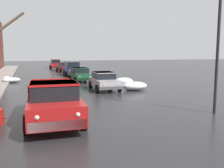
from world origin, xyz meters
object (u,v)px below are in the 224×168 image
Objects in this scene: suv_red_at_far_intersection at (55,64)px; street_lamp_post at (218,38)px; sedan_maroon_queued_behind_truck at (64,67)px; fire_hydrant at (1,117)px; pickup_truck_red_approaching_near_lane at (53,101)px; sedan_green_parked_kerbside_mid at (80,74)px; sedan_silver_parked_kerbside_close at (104,80)px; suv_darkblue_parked_far_down_block at (72,68)px.

street_lamp_post is (3.18, -36.96, 2.58)m from suv_red_at_far_intersection.
sedan_maroon_queued_behind_truck is 5.95× the size of fire_hydrant.
sedan_maroon_queued_behind_truck is at bearing 80.46° from pickup_truck_red_approaching_near_lane.
pickup_truck_red_approaching_near_lane reaches higher than sedan_green_parked_kerbside_mid.
sedan_green_parked_kerbside_mid is at bearing -92.17° from sedan_maroon_queued_behind_truck.
sedan_silver_parked_kerbside_close is 1.03× the size of sedan_green_parked_kerbside_mid.
suv_darkblue_parked_far_down_block is at bearing 97.11° from street_lamp_post.
street_lamp_post reaches higher than suv_red_at_far_intersection.
suv_red_at_far_intersection is at bearing 91.61° from suv_darkblue_parked_far_down_block.
fire_hydrant is (-6.83, -28.25, -0.40)m from sedan_maroon_queued_behind_truck.
suv_red_at_far_intersection is at bearing 89.99° from sedan_green_parked_kerbside_mid.
sedan_green_parked_kerbside_mid is 14.29m from sedan_maroon_queued_behind_truck.
street_lamp_post is at bearing -84.90° from sedan_maroon_queued_behind_truck.
street_lamp_post reaches higher than fire_hydrant.
suv_red_at_far_intersection is at bearing 79.97° from fire_hydrant.
sedan_silver_parked_kerbside_close is at bearing -88.93° from suv_red_at_far_intersection.
sedan_maroon_queued_behind_truck is at bearing 89.95° from sedan_silver_parked_kerbside_close.
sedan_silver_parked_kerbside_close is at bearing 106.48° from street_lamp_post.
sedan_maroon_queued_behind_truck is 0.66× the size of street_lamp_post.
suv_red_at_far_intersection reaches higher than fire_hydrant.
sedan_silver_parked_kerbside_close and sedan_green_parked_kerbside_mid have the same top height.
suv_darkblue_parked_far_down_block reaches higher than sedan_maroon_queued_behind_truck.
fire_hydrant is (-6.71, -20.81, -0.63)m from suv_darkblue_parked_far_down_block.
pickup_truck_red_approaching_near_lane is at bearing -96.77° from suv_red_at_far_intersection.
sedan_silver_parked_kerbside_close is 5.73× the size of fire_hydrant.
pickup_truck_red_approaching_near_lane is at bearing 171.06° from street_lamp_post.
pickup_truck_red_approaching_near_lane is 0.82× the size of street_lamp_post.
suv_darkblue_parked_far_down_block is 21.87m from fire_hydrant.
pickup_truck_red_approaching_near_lane is 36.04m from suv_red_at_far_intersection.
suv_darkblue_parked_far_down_block is at bearing 86.50° from sedan_green_parked_kerbside_mid.
fire_hydrant is (-6.29, -35.58, -0.63)m from suv_red_at_far_intersection.
suv_red_at_far_intersection is 36.14m from fire_hydrant.
suv_darkblue_parked_far_down_block is 6.12× the size of fire_hydrant.
sedan_maroon_queued_behind_truck is at bearing 95.10° from street_lamp_post.
pickup_truck_red_approaching_near_lane is 1.33× the size of sedan_green_parked_kerbside_mid.
suv_red_at_far_intersection is 6.10× the size of fire_hydrant.
suv_red_at_far_intersection is (4.25, 35.79, 0.10)m from pickup_truck_red_approaching_near_lane.
sedan_maroon_queued_behind_truck is (0.02, 20.63, 0.00)m from sedan_silver_parked_kerbside_close.
sedan_green_parked_kerbside_mid is at bearing 65.77° from fire_hydrant.
pickup_truck_red_approaching_near_lane is at bearing -5.64° from fire_hydrant.
street_lamp_post is at bearing -73.52° from sedan_silver_parked_kerbside_close.
suv_red_at_far_intersection is (-0.41, 14.78, -0.00)m from suv_darkblue_parked_far_down_block.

